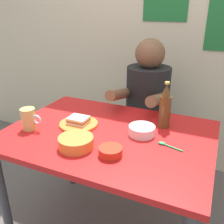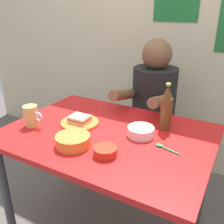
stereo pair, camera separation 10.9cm
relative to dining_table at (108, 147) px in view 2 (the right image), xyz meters
The scene contains 12 objects.
wall_back 1.24m from the dining_table, 89.96° to the left, with size 4.40×0.09×2.60m.
dining_table is the anchor object (origin of this frame).
stool 0.70m from the dining_table, 87.02° to the left, with size 0.34×0.34×0.45m.
person_seated 0.63m from the dining_table, 86.96° to the left, with size 0.33×0.56×0.72m.
plate_orange 0.22m from the dining_table, behind, with size 0.22×0.22×0.01m, color orange.
sandwich 0.23m from the dining_table, behind, with size 0.11×0.09×0.04m.
beer_mug 0.46m from the dining_table, 161.52° to the right, with size 0.13×0.08×0.12m.
beer_bottle 0.39m from the dining_table, 37.17° to the left, with size 0.06×0.06×0.26m.
sauce_bowl_chili 0.25m from the dining_table, 62.52° to the right, with size 0.11×0.11×0.04m.
rice_bowl_white 0.22m from the dining_table, 15.64° to the left, with size 0.14×0.14×0.05m.
soup_bowl_orange 0.25m from the dining_table, 110.49° to the right, with size 0.17×0.17×0.05m.
spoon 0.33m from the dining_table, ahead, with size 0.12×0.05×0.01m.
Camera 2 is at (0.61, -1.04, 1.37)m, focal length 39.96 mm.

